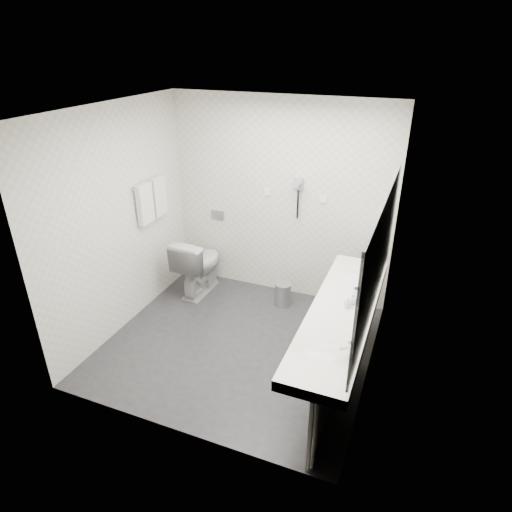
% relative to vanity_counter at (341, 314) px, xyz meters
% --- Properties ---
extents(floor, '(2.80, 2.80, 0.00)m').
position_rel_vanity_counter_xyz_m(floor, '(-1.12, 0.20, -0.80)').
color(floor, '#252429').
rests_on(floor, ground).
extents(ceiling, '(2.80, 2.80, 0.00)m').
position_rel_vanity_counter_xyz_m(ceiling, '(-1.12, 0.20, 1.70)').
color(ceiling, silver).
rests_on(ceiling, wall_back).
extents(wall_back, '(2.80, 0.00, 2.80)m').
position_rel_vanity_counter_xyz_m(wall_back, '(-1.12, 1.50, 0.45)').
color(wall_back, beige).
rests_on(wall_back, floor).
extents(wall_front, '(2.80, 0.00, 2.80)m').
position_rel_vanity_counter_xyz_m(wall_front, '(-1.12, -1.10, 0.45)').
color(wall_front, beige).
rests_on(wall_front, floor).
extents(wall_left, '(0.00, 2.60, 2.60)m').
position_rel_vanity_counter_xyz_m(wall_left, '(-2.52, 0.20, 0.45)').
color(wall_left, beige).
rests_on(wall_left, floor).
extents(wall_right, '(0.00, 2.60, 2.60)m').
position_rel_vanity_counter_xyz_m(wall_right, '(0.27, 0.20, 0.45)').
color(wall_right, beige).
rests_on(wall_right, floor).
extents(vanity_counter, '(0.55, 2.20, 0.10)m').
position_rel_vanity_counter_xyz_m(vanity_counter, '(0.00, 0.00, 0.00)').
color(vanity_counter, silver).
rests_on(vanity_counter, floor).
extents(vanity_panel, '(0.03, 2.15, 0.75)m').
position_rel_vanity_counter_xyz_m(vanity_panel, '(0.02, 0.00, -0.42)').
color(vanity_panel, gray).
rests_on(vanity_panel, floor).
extents(vanity_post_near, '(0.06, 0.06, 0.75)m').
position_rel_vanity_counter_xyz_m(vanity_post_near, '(0.05, -1.04, -0.42)').
color(vanity_post_near, silver).
rests_on(vanity_post_near, floor).
extents(vanity_post_far, '(0.06, 0.06, 0.75)m').
position_rel_vanity_counter_xyz_m(vanity_post_far, '(0.05, 1.04, -0.42)').
color(vanity_post_far, silver).
rests_on(vanity_post_far, floor).
extents(mirror, '(0.02, 2.20, 1.05)m').
position_rel_vanity_counter_xyz_m(mirror, '(0.26, 0.00, 0.65)').
color(mirror, '#B2BCC6').
rests_on(mirror, wall_right).
extents(basin_near, '(0.40, 0.31, 0.05)m').
position_rel_vanity_counter_xyz_m(basin_near, '(0.00, -0.65, 0.04)').
color(basin_near, white).
rests_on(basin_near, vanity_counter).
extents(basin_far, '(0.40, 0.31, 0.05)m').
position_rel_vanity_counter_xyz_m(basin_far, '(0.00, 0.65, 0.04)').
color(basin_far, white).
rests_on(basin_far, vanity_counter).
extents(faucet_near, '(0.04, 0.04, 0.15)m').
position_rel_vanity_counter_xyz_m(faucet_near, '(0.19, -0.65, 0.12)').
color(faucet_near, silver).
rests_on(faucet_near, vanity_counter).
extents(faucet_far, '(0.04, 0.04, 0.15)m').
position_rel_vanity_counter_xyz_m(faucet_far, '(0.19, 0.65, 0.12)').
color(faucet_far, silver).
rests_on(faucet_far, vanity_counter).
extents(soap_bottle_a, '(0.06, 0.06, 0.10)m').
position_rel_vanity_counter_xyz_m(soap_bottle_a, '(0.04, 0.06, 0.10)').
color(soap_bottle_a, silver).
rests_on(soap_bottle_a, vanity_counter).
extents(soap_bottle_b, '(0.09, 0.09, 0.10)m').
position_rel_vanity_counter_xyz_m(soap_bottle_b, '(0.07, 0.14, 0.10)').
color(soap_bottle_b, silver).
rests_on(soap_bottle_b, vanity_counter).
extents(glass_left, '(0.08, 0.08, 0.12)m').
position_rel_vanity_counter_xyz_m(glass_left, '(0.09, 0.22, 0.11)').
color(glass_left, silver).
rests_on(glass_left, vanity_counter).
extents(toilet, '(0.46, 0.79, 0.79)m').
position_rel_vanity_counter_xyz_m(toilet, '(-2.07, 1.07, -0.41)').
color(toilet, white).
rests_on(toilet, floor).
extents(flush_plate, '(0.18, 0.02, 0.12)m').
position_rel_vanity_counter_xyz_m(flush_plate, '(-1.98, 1.49, 0.15)').
color(flush_plate, '#B2B5BA').
rests_on(flush_plate, wall_back).
extents(pedal_bin, '(0.24, 0.24, 0.29)m').
position_rel_vanity_counter_xyz_m(pedal_bin, '(-0.93, 1.15, -0.66)').
color(pedal_bin, '#B2B5BA').
rests_on(pedal_bin, floor).
extents(bin_lid, '(0.20, 0.20, 0.02)m').
position_rel_vanity_counter_xyz_m(bin_lid, '(-0.93, 1.15, -0.51)').
color(bin_lid, '#B2B5BA').
rests_on(bin_lid, pedal_bin).
extents(towel_rail, '(0.02, 0.62, 0.02)m').
position_rel_vanity_counter_xyz_m(towel_rail, '(-2.47, 0.75, 0.75)').
color(towel_rail, silver).
rests_on(towel_rail, wall_left).
extents(towel_near, '(0.07, 0.24, 0.48)m').
position_rel_vanity_counter_xyz_m(towel_near, '(-2.46, 0.61, 0.53)').
color(towel_near, silver).
rests_on(towel_near, towel_rail).
extents(towel_far, '(0.07, 0.24, 0.48)m').
position_rel_vanity_counter_xyz_m(towel_far, '(-2.46, 0.89, 0.53)').
color(towel_far, silver).
rests_on(towel_far, towel_rail).
extents(dryer_cradle, '(0.10, 0.04, 0.14)m').
position_rel_vanity_counter_xyz_m(dryer_cradle, '(-0.88, 1.47, 0.70)').
color(dryer_cradle, gray).
rests_on(dryer_cradle, wall_back).
extents(dryer_barrel, '(0.08, 0.14, 0.08)m').
position_rel_vanity_counter_xyz_m(dryer_barrel, '(-0.88, 1.40, 0.73)').
color(dryer_barrel, gray).
rests_on(dryer_barrel, dryer_cradle).
extents(dryer_cord, '(0.02, 0.02, 0.35)m').
position_rel_vanity_counter_xyz_m(dryer_cord, '(-0.88, 1.46, 0.45)').
color(dryer_cord, black).
rests_on(dryer_cord, dryer_cradle).
extents(switch_plate_a, '(0.09, 0.02, 0.09)m').
position_rel_vanity_counter_xyz_m(switch_plate_a, '(-1.27, 1.49, 0.55)').
color(switch_plate_a, white).
rests_on(switch_plate_a, wall_back).
extents(switch_plate_b, '(0.09, 0.02, 0.09)m').
position_rel_vanity_counter_xyz_m(switch_plate_b, '(-0.57, 1.49, 0.55)').
color(switch_plate_b, white).
rests_on(switch_plate_b, wall_back).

